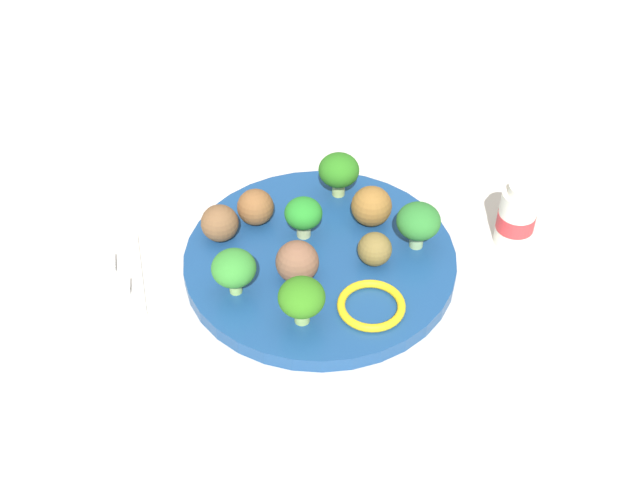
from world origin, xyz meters
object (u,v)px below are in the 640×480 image
at_px(broccoli_floret_front_right, 418,222).
at_px(fork, 63,269).
at_px(plate, 320,260).
at_px(broccoli_floret_back_left, 303,214).
at_px(meatball_back_left, 375,249).
at_px(broccoli_floret_front_left, 339,171).
at_px(yogurt_bottle, 517,217).
at_px(meatball_front_right, 255,207).
at_px(meatball_mid_right, 297,262).
at_px(napkin, 57,285).
at_px(pepper_ring_mid_right, 371,305).
at_px(meatball_near_rim, 372,206).
at_px(meatball_center, 220,223).
at_px(broccoli_floret_far_rim, 302,298).
at_px(knife, 63,294).
at_px(broccoli_floret_center, 234,269).

xyz_separation_m(broccoli_floret_front_right, fork, (-0.36, 0.05, -0.04)).
relative_size(plate, broccoli_floret_back_left, 6.08).
distance_m(broccoli_floret_front_right, meatball_back_left, 0.05).
relative_size(broccoli_floret_front_left, meatball_back_left, 1.48).
xyz_separation_m(plate, yogurt_bottle, (0.21, -0.01, 0.03)).
bearing_deg(broccoli_floret_front_right, meatball_back_left, -164.01).
relative_size(plate, meatball_front_right, 7.14).
xyz_separation_m(meatball_mid_right, napkin, (-0.24, 0.05, -0.04)).
bearing_deg(pepper_ring_mid_right, meatball_near_rim, 75.38).
distance_m(meatball_mid_right, pepper_ring_mid_right, 0.08).
relative_size(broccoli_floret_front_right, yogurt_bottle, 0.69).
xyz_separation_m(plate, meatball_center, (-0.10, 0.05, 0.03)).
bearing_deg(broccoli_floret_far_rim, meatball_back_left, 35.96).
distance_m(broccoli_floret_front_left, meatball_near_rim, 0.06).
distance_m(meatball_center, meatball_near_rim, 0.16).
bearing_deg(plate, yogurt_bottle, -1.83).
bearing_deg(broccoli_floret_far_rim, yogurt_bottle, 17.79).
bearing_deg(knife, meatball_near_rim, 5.55).
relative_size(broccoli_floret_far_rim, meatball_front_right, 1.26).
bearing_deg(pepper_ring_mid_right, knife, 162.70).
bearing_deg(meatball_back_left, yogurt_bottle, 5.57).
bearing_deg(napkin, knife, -67.17).
height_order(meatball_center, pepper_ring_mid_right, meatball_center).
height_order(plate, napkin, plate).
bearing_deg(pepper_ring_mid_right, broccoli_floret_front_right, 47.96).
xyz_separation_m(meatball_front_right, meatball_near_rim, (0.12, -0.03, 0.00)).
height_order(broccoli_floret_center, meatball_front_right, broccoli_floret_center).
distance_m(fork, knife, 0.04).
bearing_deg(broccoli_floret_far_rim, broccoli_floret_front_left, 66.61).
bearing_deg(broccoli_floret_front_right, meatball_front_right, 154.83).
relative_size(plate, broccoli_floret_center, 5.68).
bearing_deg(yogurt_bottle, meatball_front_right, 164.80).
bearing_deg(fork, broccoli_floret_back_left, -2.44).
height_order(meatball_front_right, meatball_back_left, meatball_front_right).
distance_m(meatball_mid_right, meatball_back_left, 0.08).
distance_m(broccoli_floret_back_left, broccoli_floret_center, 0.10).
xyz_separation_m(broccoli_floret_front_left, meatball_mid_right, (-0.07, -0.12, -0.01)).
xyz_separation_m(plate, pepper_ring_mid_right, (0.03, -0.08, 0.01)).
bearing_deg(napkin, broccoli_floret_center, -18.73).
height_order(napkin, knife, knife).
xyz_separation_m(broccoli_floret_front_left, knife, (-0.30, -0.08, -0.04)).
xyz_separation_m(meatball_mid_right, fork, (-0.23, 0.07, -0.03)).
xyz_separation_m(meatball_front_right, fork, (-0.20, -0.02, -0.03)).
bearing_deg(meatball_near_rim, meatball_front_right, 167.38).
bearing_deg(meatball_back_left, napkin, 171.52).
distance_m(meatball_front_right, meatball_center, 0.04).
xyz_separation_m(meatball_near_rim, fork, (-0.32, 0.00, -0.03)).
height_order(broccoli_floret_center, fork, broccoli_floret_center).
bearing_deg(meatball_mid_right, broccoli_floret_front_right, 8.73).
xyz_separation_m(broccoli_floret_front_left, pepper_ring_mid_right, (-0.01, -0.17, -0.03)).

